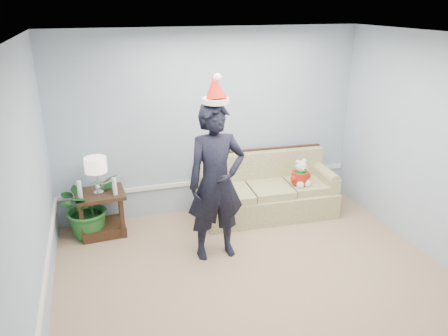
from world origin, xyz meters
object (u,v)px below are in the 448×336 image
table_lamp (96,166)px  teddy_bear (300,176)px  houseplant (88,205)px  side_table (102,218)px  sofa (267,193)px  man (216,183)px

table_lamp → teddy_bear: size_ratio=1.25×
table_lamp → houseplant: (-0.16, 0.05, -0.56)m
side_table → houseplant: 0.26m
sofa → man: bearing=-136.5°
sofa → table_lamp: 2.51m
sofa → teddy_bear: sofa is taller
side_table → man: man is taller
houseplant → man: (1.52, -0.97, 0.53)m
sofa → houseplant: sofa is taller
sofa → table_lamp: size_ratio=3.93×
table_lamp → teddy_bear: bearing=-4.6°
side_table → teddy_bear: teddy_bear is taller
side_table → table_lamp: table_lamp is taller
sofa → table_lamp: bearing=-177.8°
sofa → houseplant: (-2.57, 0.07, 0.12)m
man → side_table: bearing=142.9°
houseplant → teddy_bear: bearing=-5.2°
table_lamp → man: man is taller
houseplant → man: size_ratio=0.45×
sofa → table_lamp: (-2.41, 0.02, 0.68)m
table_lamp → man: (1.37, -0.92, -0.03)m
table_lamp → houseplant: table_lamp is taller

